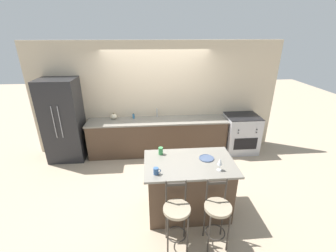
# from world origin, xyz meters

# --- Properties ---
(ground_plane) EXTENTS (18.00, 18.00, 0.00)m
(ground_plane) POSITION_xyz_m (0.00, 0.00, 0.00)
(ground_plane) COLOR tan
(wall_back) EXTENTS (6.00, 0.07, 2.70)m
(wall_back) POSITION_xyz_m (0.00, 0.67, 1.35)
(wall_back) COLOR beige
(wall_back) RESTS_ON ground_plane
(back_counter) EXTENTS (3.38, 0.65, 0.89)m
(back_counter) POSITION_xyz_m (0.00, 0.36, 0.45)
(back_counter) COLOR #4C3828
(back_counter) RESTS_ON ground_plane
(sink_faucet) EXTENTS (0.02, 0.13, 0.22)m
(sink_faucet) POSITION_xyz_m (0.00, 0.55, 1.03)
(sink_faucet) COLOR #ADAFB5
(sink_faucet) RESTS_ON back_counter
(kitchen_island) EXTENTS (1.44, 0.92, 0.96)m
(kitchen_island) POSITION_xyz_m (0.43, -1.70, 0.48)
(kitchen_island) COLOR #4C3828
(kitchen_island) RESTS_ON ground_plane
(refrigerator) EXTENTS (0.82, 0.71, 1.93)m
(refrigerator) POSITION_xyz_m (-2.18, 0.31, 0.97)
(refrigerator) COLOR #232326
(refrigerator) RESTS_ON ground_plane
(oven_range) EXTENTS (0.80, 0.72, 0.95)m
(oven_range) POSITION_xyz_m (2.11, 0.30, 0.48)
(oven_range) COLOR #B7B7BC
(oven_range) RESTS_ON ground_plane
(bar_stool_near) EXTENTS (0.38, 0.38, 1.03)m
(bar_stool_near) POSITION_xyz_m (0.15, -2.38, 0.56)
(bar_stool_near) COLOR #332D28
(bar_stool_near) RESTS_ON ground_plane
(bar_stool_far) EXTENTS (0.38, 0.38, 1.03)m
(bar_stool_far) POSITION_xyz_m (0.71, -2.39, 0.56)
(bar_stool_far) COLOR #332D28
(bar_stool_far) RESTS_ON ground_plane
(dinner_plate) EXTENTS (0.25, 0.25, 0.02)m
(dinner_plate) POSITION_xyz_m (0.73, -1.61, 0.97)
(dinner_plate) COLOR #425170
(dinner_plate) RESTS_ON kitchen_island
(wine_glass) EXTENTS (0.07, 0.07, 0.20)m
(wine_glass) POSITION_xyz_m (0.84, -1.95, 1.10)
(wine_glass) COLOR white
(wine_glass) RESTS_ON kitchen_island
(coffee_mug) EXTENTS (0.11, 0.08, 0.10)m
(coffee_mug) POSITION_xyz_m (-0.11, -1.97, 1.01)
(coffee_mug) COLOR #335689
(coffee_mug) RESTS_ON kitchen_island
(tumbler_cup) EXTENTS (0.08, 0.08, 0.13)m
(tumbler_cup) POSITION_xyz_m (-0.01, -1.40, 1.02)
(tumbler_cup) COLOR #3D934C
(tumbler_cup) RESTS_ON kitchen_island
(pumpkin_decoration) EXTENTS (0.16, 0.16, 0.15)m
(pumpkin_decoration) POSITION_xyz_m (-1.06, 0.53, 0.95)
(pumpkin_decoration) COLOR beige
(pumpkin_decoration) RESTS_ON back_counter
(soap_bottle) EXTENTS (0.05, 0.05, 0.13)m
(soap_bottle) POSITION_xyz_m (-0.58, 0.51, 0.94)
(soap_bottle) COLOR teal
(soap_bottle) RESTS_ON back_counter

